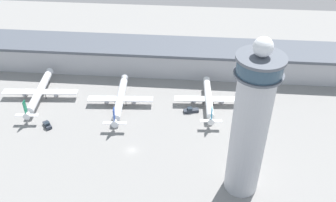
{
  "coord_description": "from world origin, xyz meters",
  "views": [
    {
      "loc": [
        26.19,
        -118.4,
        114.0
      ],
      "look_at": [
        14.25,
        20.78,
        12.58
      ],
      "focal_mm": 40.0,
      "sensor_mm": 36.0,
      "label": 1
    }
  ],
  "objects_px": {
    "service_truck_catering": "(191,110)",
    "service_truck_fuel": "(47,125)",
    "control_tower": "(250,125)",
    "airplane_gate_alpha": "(39,92)",
    "airplane_gate_bravo": "(120,99)",
    "airplane_gate_charlie": "(209,99)"
  },
  "relations": [
    {
      "from": "airplane_gate_bravo",
      "to": "service_truck_catering",
      "type": "bearing_deg",
      "value": -3.24
    },
    {
      "from": "control_tower",
      "to": "airplane_gate_bravo",
      "type": "height_order",
      "value": "control_tower"
    },
    {
      "from": "airplane_gate_alpha",
      "to": "service_truck_catering",
      "type": "height_order",
      "value": "airplane_gate_alpha"
    },
    {
      "from": "airplane_gate_bravo",
      "to": "service_truck_catering",
      "type": "height_order",
      "value": "airplane_gate_bravo"
    },
    {
      "from": "airplane_gate_bravo",
      "to": "service_truck_fuel",
      "type": "bearing_deg",
      "value": -148.39
    },
    {
      "from": "control_tower",
      "to": "service_truck_catering",
      "type": "relative_size",
      "value": 8.22
    },
    {
      "from": "control_tower",
      "to": "airplane_gate_bravo",
      "type": "relative_size",
      "value": 1.58
    },
    {
      "from": "airplane_gate_alpha",
      "to": "service_truck_catering",
      "type": "xyz_separation_m",
      "value": [
        78.59,
        -4.47,
        -3.49
      ]
    },
    {
      "from": "service_truck_catering",
      "to": "service_truck_fuel",
      "type": "distance_m",
      "value": 69.48
    },
    {
      "from": "control_tower",
      "to": "airplane_gate_alpha",
      "type": "bearing_deg",
      "value": 153.2
    },
    {
      "from": "control_tower",
      "to": "airplane_gate_charlie",
      "type": "relative_size",
      "value": 1.71
    },
    {
      "from": "airplane_gate_bravo",
      "to": "airplane_gate_charlie",
      "type": "relative_size",
      "value": 1.09
    },
    {
      "from": "airplane_gate_charlie",
      "to": "service_truck_fuel",
      "type": "xyz_separation_m",
      "value": [
        -75.87,
        -23.42,
        -2.99
      ]
    },
    {
      "from": "airplane_gate_alpha",
      "to": "airplane_gate_charlie",
      "type": "xyz_separation_m",
      "value": [
        87.17,
        1.62,
        -0.42
      ]
    },
    {
      "from": "airplane_gate_charlie",
      "to": "control_tower",
      "type": "bearing_deg",
      "value": -76.38
    },
    {
      "from": "control_tower",
      "to": "airplane_gate_alpha",
      "type": "height_order",
      "value": "control_tower"
    },
    {
      "from": "service_truck_catering",
      "to": "control_tower",
      "type": "bearing_deg",
      "value": -65.24
    },
    {
      "from": "control_tower",
      "to": "airplane_gate_alpha",
      "type": "relative_size",
      "value": 1.54
    },
    {
      "from": "airplane_gate_bravo",
      "to": "control_tower",
      "type": "bearing_deg",
      "value": -40.08
    },
    {
      "from": "service_truck_catering",
      "to": "airplane_gate_alpha",
      "type": "bearing_deg",
      "value": 176.75
    },
    {
      "from": "service_truck_catering",
      "to": "service_truck_fuel",
      "type": "bearing_deg",
      "value": -165.56
    },
    {
      "from": "airplane_gate_alpha",
      "to": "airplane_gate_charlie",
      "type": "relative_size",
      "value": 1.11
    }
  ]
}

